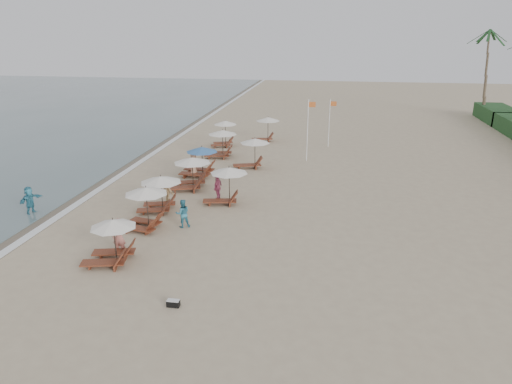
% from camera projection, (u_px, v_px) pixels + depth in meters
% --- Properties ---
extents(ground, '(160.00, 160.00, 0.00)m').
position_uv_depth(ground, '(250.00, 245.00, 22.80)').
color(ground, tan).
rests_on(ground, ground).
extents(wet_sand_band, '(3.20, 140.00, 0.01)m').
position_uv_depth(wet_sand_band, '(104.00, 174.00, 34.07)').
color(wet_sand_band, '#6B5E4C').
rests_on(wet_sand_band, ground).
extents(foam_line, '(0.50, 140.00, 0.02)m').
position_uv_depth(foam_line, '(121.00, 175.00, 33.86)').
color(foam_line, white).
rests_on(foam_line, ground).
extents(lounger_station_0, '(2.45, 2.17, 2.08)m').
position_uv_depth(lounger_station_0, '(110.00, 242.00, 20.77)').
color(lounger_station_0, brown).
rests_on(lounger_station_0, ground).
extents(lounger_station_1, '(2.44, 2.21, 2.30)m').
position_uv_depth(lounger_station_1, '(144.00, 207.00, 24.25)').
color(lounger_station_1, brown).
rests_on(lounger_station_1, ground).
extents(lounger_station_2, '(2.57, 2.34, 2.08)m').
position_uv_depth(lounger_station_2, '(158.00, 192.00, 26.76)').
color(lounger_station_2, brown).
rests_on(lounger_station_2, ground).
extents(lounger_station_3, '(2.78, 2.52, 2.13)m').
position_uv_depth(lounger_station_3, '(189.00, 173.00, 30.55)').
color(lounger_station_3, brown).
rests_on(lounger_station_3, ground).
extents(lounger_station_4, '(2.73, 2.24, 2.10)m').
position_uv_depth(lounger_station_4, '(198.00, 162.00, 33.43)').
color(lounger_station_4, brown).
rests_on(lounger_station_4, ground).
extents(lounger_station_5, '(2.67, 2.36, 2.24)m').
position_uv_depth(lounger_station_5, '(220.00, 143.00, 38.31)').
color(lounger_station_5, brown).
rests_on(lounger_station_5, ground).
extents(lounger_station_6, '(2.36, 2.15, 2.31)m').
position_uv_depth(lounger_station_6, '(223.00, 133.00, 41.89)').
color(lounger_station_6, brown).
rests_on(lounger_station_6, ground).
extents(inland_station_0, '(2.74, 2.24, 2.22)m').
position_uv_depth(inland_station_0, '(225.00, 182.00, 27.77)').
color(inland_station_0, brown).
rests_on(inland_station_0, ground).
extents(inland_station_1, '(2.82, 2.24, 2.22)m').
position_uv_depth(inland_station_1, '(251.00, 151.00, 35.21)').
color(inland_station_1, brown).
rests_on(inland_station_1, ground).
extents(inland_station_2, '(2.66, 2.24, 2.22)m').
position_uv_depth(inland_station_2, '(266.00, 126.00, 43.83)').
color(inland_station_2, brown).
rests_on(inland_station_2, ground).
extents(beachgoer_near, '(0.64, 0.43, 1.75)m').
position_uv_depth(beachgoer_near, '(119.00, 237.00, 21.60)').
color(beachgoer_near, '#BF7467').
rests_on(beachgoer_near, ground).
extents(beachgoer_mid_a, '(0.92, 0.84, 1.53)m').
position_uv_depth(beachgoer_mid_a, '(183.00, 213.00, 24.66)').
color(beachgoer_mid_a, teal).
rests_on(beachgoer_mid_a, ground).
extents(beachgoer_mid_b, '(1.16, 1.09, 1.58)m').
position_uv_depth(beachgoer_mid_b, '(168.00, 189.00, 28.32)').
color(beachgoer_mid_b, '#95774C').
rests_on(beachgoer_mid_b, ground).
extents(beachgoer_far_a, '(0.58, 1.02, 1.65)m').
position_uv_depth(beachgoer_far_a, '(218.00, 187.00, 28.56)').
color(beachgoer_far_a, '#A84364').
rests_on(beachgoer_far_a, ground).
extents(beachgoer_far_b, '(0.60, 0.86, 1.66)m').
position_uv_depth(beachgoer_far_b, '(194.00, 165.00, 33.26)').
color(beachgoer_far_b, tan).
rests_on(beachgoer_far_b, ground).
extents(waterline_walker, '(0.84, 1.56, 1.60)m').
position_uv_depth(waterline_walker, '(30.00, 200.00, 26.47)').
color(waterline_walker, teal).
rests_on(waterline_walker, ground).
extents(duffel_bag, '(0.48, 0.24, 0.27)m').
position_uv_depth(duffel_bag, '(173.00, 303.00, 17.69)').
color(duffel_bag, black).
rests_on(duffel_bag, ground).
extents(flag_pole_near, '(0.59, 0.08, 4.85)m').
position_uv_depth(flag_pole_near, '(308.00, 127.00, 36.70)').
color(flag_pole_near, silver).
rests_on(flag_pole_near, ground).
extents(flag_pole_far, '(0.59, 0.08, 4.20)m').
position_uv_depth(flag_pole_far, '(330.00, 120.00, 41.44)').
color(flag_pole_far, silver).
rests_on(flag_pole_far, ground).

